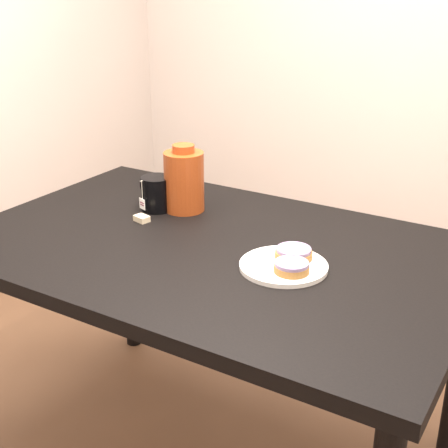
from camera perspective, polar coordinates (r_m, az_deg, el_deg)
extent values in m
cube|color=black|center=(1.74, -1.16, -2.42)|extent=(1.40, 0.90, 0.04)
cylinder|color=black|center=(2.53, -8.64, -3.88)|extent=(0.06, 0.06, 0.71)
cylinder|color=white|center=(1.60, 5.46, -3.86)|extent=(0.23, 0.23, 0.01)
torus|color=white|center=(1.60, 5.47, -3.66)|extent=(0.22, 0.22, 0.01)
cylinder|color=brown|center=(1.63, 6.39, -2.79)|extent=(0.13, 0.13, 0.02)
cylinder|color=gray|center=(1.62, 6.41, -2.35)|extent=(0.12, 0.12, 0.01)
cylinder|color=brown|center=(1.55, 6.19, -4.06)|extent=(0.09, 0.09, 0.02)
cylinder|color=gray|center=(1.55, 6.21, -3.62)|extent=(0.09, 0.09, 0.01)
cylinder|color=black|center=(1.98, -6.18, 2.80)|extent=(0.12, 0.12, 0.11)
cylinder|color=black|center=(1.96, -6.24, 4.07)|extent=(0.09, 0.09, 0.00)
torus|color=black|center=(2.03, -7.20, 3.40)|extent=(0.06, 0.03, 0.06)
cylinder|color=beige|center=(1.94, -7.51, 3.14)|extent=(0.00, 0.00, 0.06)
cube|color=white|center=(1.96, -7.44, 1.85)|extent=(0.03, 0.01, 0.03)
cube|color=#C6B793|center=(1.90, -7.53, 0.50)|extent=(0.05, 0.04, 0.02)
cylinder|color=maroon|center=(1.95, -3.66, 3.89)|extent=(0.13, 0.13, 0.19)
cylinder|color=maroon|center=(1.92, -3.74, 6.89)|extent=(0.07, 0.07, 0.02)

